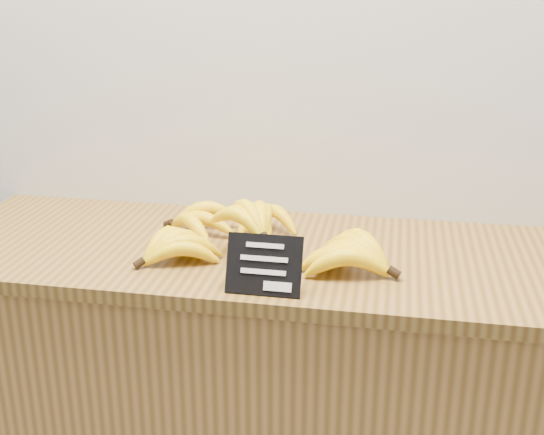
{
  "coord_description": "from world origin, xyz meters",
  "views": [
    {
      "loc": [
        0.2,
        1.38,
        1.5
      ],
      "look_at": [
        -0.05,
        2.7,
        1.02
      ],
      "focal_mm": 45.0,
      "sensor_mm": 36.0,
      "label": 1
    }
  ],
  "objects": [
    {
      "name": "chalkboard_sign",
      "position": [
        -0.04,
        2.53,
        0.98
      ],
      "size": [
        0.14,
        0.05,
        0.11
      ],
      "primitive_type": "cube",
      "rotation": [
        -0.38,
        0.0,
        0.0
      ],
      "color": "black",
      "rests_on": "counter_top"
    },
    {
      "name": "counter_top",
      "position": [
        -0.05,
        2.75,
        0.92
      ],
      "size": [
        1.55,
        0.54,
        0.03
      ],
      "primitive_type": "cube",
      "color": "olive",
      "rests_on": "counter"
    },
    {
      "name": "banana_pile",
      "position": [
        -0.09,
        2.73,
        0.97
      ],
      "size": [
        0.57,
        0.4,
        0.12
      ],
      "color": "yellow",
      "rests_on": "counter_top"
    },
    {
      "name": "counter",
      "position": [
        -0.05,
        2.75,
        0.45
      ],
      "size": [
        1.3,
        0.5,
        0.9
      ],
      "primitive_type": "cube",
      "color": "#AA7937",
      "rests_on": "ground"
    }
  ]
}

